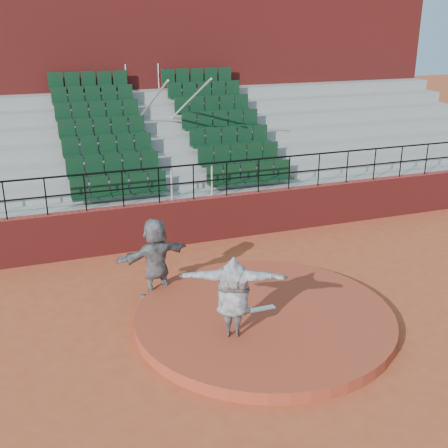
{
  "coord_description": "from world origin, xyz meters",
  "views": [
    {
      "loc": [
        -4.45,
        -9.61,
        6.12
      ],
      "look_at": [
        0.0,
        2.5,
        1.4
      ],
      "focal_mm": 45.0,
      "sensor_mm": 36.0,
      "label": 1
    }
  ],
  "objects": [
    {
      "name": "ground",
      "position": [
        0.0,
        0.0,
        0.0
      ],
      "size": [
        90.0,
        90.0,
        0.0
      ],
      "primitive_type": "plane",
      "color": "#A84626",
      "rests_on": "ground"
    },
    {
      "name": "pitcher",
      "position": [
        -0.94,
        -0.58,
        1.09
      ],
      "size": [
        2.11,
        1.33,
        1.68
      ],
      "primitive_type": "imported",
      "rotation": [
        0.0,
        0.0,
        2.74
      ],
      "color": "black",
      "rests_on": "pitchers_mound"
    },
    {
      "name": "boundary_wall",
      "position": [
        0.0,
        5.0,
        0.65
      ],
      "size": [
        24.0,
        0.3,
        1.3
      ],
      "primitive_type": "cube",
      "color": "maroon",
      "rests_on": "ground"
    },
    {
      "name": "fielder",
      "position": [
        -1.86,
        2.01,
        0.96
      ],
      "size": [
        1.87,
        0.99,
        1.93
      ],
      "primitive_type": "imported",
      "rotation": [
        0.0,
        0.0,
        3.39
      ],
      "color": "black",
      "rests_on": "ground"
    },
    {
      "name": "pitching_rubber",
      "position": [
        0.0,
        0.15,
        0.27
      ],
      "size": [
        0.6,
        0.15,
        0.03
      ],
      "primitive_type": "cube",
      "color": "white",
      "rests_on": "pitchers_mound"
    },
    {
      "name": "wall_railing",
      "position": [
        0.0,
        5.0,
        2.03
      ],
      "size": [
        24.04,
        0.05,
        1.03
      ],
      "color": "black",
      "rests_on": "boundary_wall"
    },
    {
      "name": "press_box_facade",
      "position": [
        0.0,
        12.6,
        3.55
      ],
      "size": [
        24.0,
        3.0,
        7.1
      ],
      "primitive_type": "cube",
      "color": "maroon",
      "rests_on": "ground"
    },
    {
      "name": "seating_deck",
      "position": [
        0.0,
        8.65,
        1.43
      ],
      "size": [
        24.0,
        5.97,
        4.63
      ],
      "color": "gray",
      "rests_on": "ground"
    },
    {
      "name": "pitchers_mound",
      "position": [
        0.0,
        0.0,
        0.12
      ],
      "size": [
        5.5,
        5.5,
        0.25
      ],
      "primitive_type": "cylinder",
      "color": "#9C3A23",
      "rests_on": "ground"
    }
  ]
}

